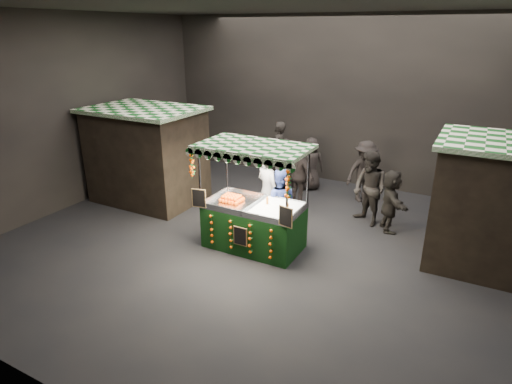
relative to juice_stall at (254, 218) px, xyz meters
The scene contains 14 objects.
ground 0.86m from the juice_stall, 22.71° to the left, with size 12.00×12.00×0.00m, color black.
market_hall 2.70m from the juice_stall, 22.71° to the left, with size 12.10×10.10×5.05m.
neighbour_stall_left 4.19m from the juice_stall, 163.51° to the left, with size 3.00×2.20×2.60m.
neighbour_stall_right 5.14m from the juice_stall, 19.17° to the left, with size 3.00×2.20×2.60m.
juice_stall is the anchor object (origin of this frame).
vendor_grey 1.13m from the juice_stall, 100.89° to the left, with size 0.81×0.69×1.87m.
vendor_blue 0.85m from the juice_stall, 74.29° to the left, with size 0.98×0.88×1.65m.
shopper_0 3.20m from the juice_stall, 101.64° to the left, with size 0.71×0.58×1.70m.
shopper_1 3.09m from the juice_stall, 52.19° to the left, with size 1.14×1.09×1.85m.
shopper_2 2.67m from the juice_stall, 90.81° to the left, with size 1.13×0.85×1.79m.
shopper_3 4.13m from the juice_stall, 70.41° to the left, with size 1.22×1.26×1.73m.
shopper_4 4.09m from the juice_stall, 93.78° to the left, with size 0.92×0.85×1.58m.
shopper_5 3.35m from the juice_stall, 43.38° to the left, with size 1.02×1.46×1.52m.
shopper_6 4.55m from the juice_stall, 108.75° to the left, with size 0.51×0.73×1.91m.
Camera 1 is at (3.62, -7.63, 4.56)m, focal length 30.02 mm.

